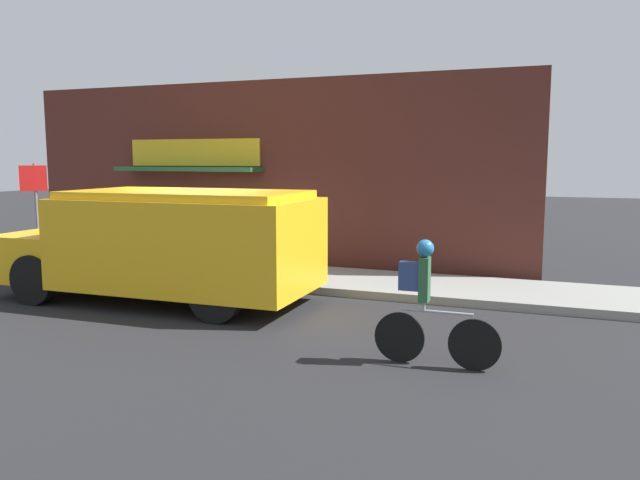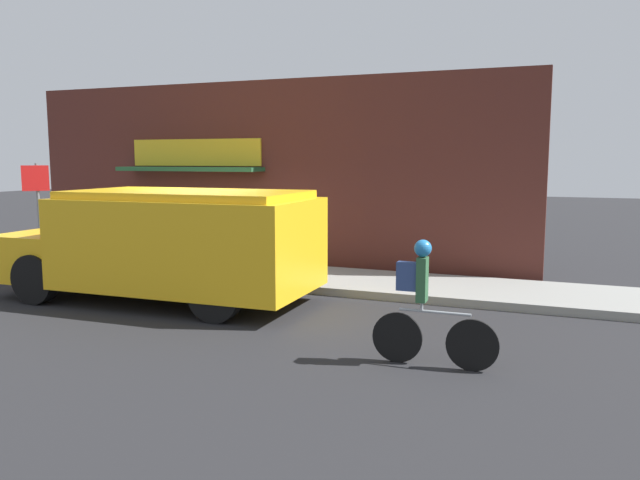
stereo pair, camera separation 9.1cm
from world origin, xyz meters
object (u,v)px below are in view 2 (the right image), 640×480
at_px(cyclist, 425,304).
at_px(school_bus, 168,243).
at_px(trash_bin, 235,250).
at_px(stop_sign_post, 37,196).

bearing_deg(cyclist, school_bus, 159.82).
xyz_separation_m(school_bus, cyclist, (5.11, -1.81, -0.29)).
height_order(cyclist, trash_bin, cyclist).
xyz_separation_m(school_bus, stop_sign_post, (-5.01, 1.88, 0.64)).
bearing_deg(stop_sign_post, trash_bin, 9.35).
distance_m(school_bus, stop_sign_post, 5.39).
bearing_deg(cyclist, stop_sign_post, 159.30).
relative_size(school_bus, trash_bin, 7.17).
height_order(school_bus, stop_sign_post, stop_sign_post).
relative_size(stop_sign_post, trash_bin, 2.79).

